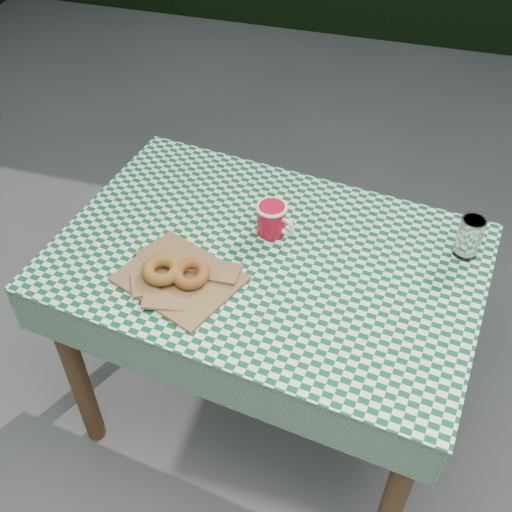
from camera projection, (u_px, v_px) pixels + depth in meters
The scene contains 8 objects.
ground at pixel (276, 373), 2.26m from camera, with size 60.00×60.00×0.00m, color #51514C.
table at pixel (265, 345), 1.88m from camera, with size 1.09×0.72×0.75m, color brown.
tablecloth at pixel (267, 256), 1.62m from camera, with size 1.11×0.74×0.01m, color #0C4D23.
paper_bag at pixel (179, 278), 1.55m from camera, with size 0.28×0.23×0.02m, color olive.
bagel_front at pixel (162, 270), 1.53m from camera, with size 0.10×0.10×0.03m, color #A07421.
bagel_back at pixel (190, 273), 1.53m from camera, with size 0.10×0.10×0.03m, color #9B4720.
coffee_mug at pixel (271, 219), 1.65m from camera, with size 0.16×0.16×0.09m, color #AE0B22, non-canonical shape.
drinking_glass at pixel (469, 237), 1.58m from camera, with size 0.06×0.06×0.11m, color white.
Camera 1 is at (0.29, -1.29, 1.88)m, focal length 43.23 mm.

